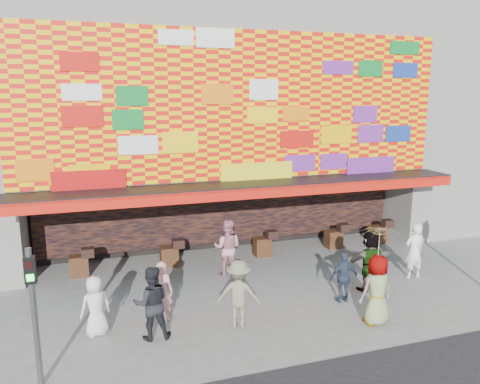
{
  "coord_description": "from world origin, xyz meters",
  "views": [
    {
      "loc": [
        -4.95,
        -11.04,
        5.93
      ],
      "look_at": [
        -0.72,
        2.0,
        3.07
      ],
      "focal_mm": 35.0,
      "sensor_mm": 36.0,
      "label": 1
    }
  ],
  "objects": [
    {
      "name": "ped_b",
      "position": [
        -3.34,
        0.63,
        0.83
      ],
      "size": [
        0.72,
        0.65,
        1.65
      ],
      "primitive_type": "imported",
      "rotation": [
        0.0,
        0.0,
        2.6
      ],
      "color": "pink",
      "rests_on": "ground"
    },
    {
      "name": "neighbor_right",
      "position": [
        13.0,
        8.0,
        6.0
      ],
      "size": [
        11.0,
        8.0,
        12.0
      ],
      "primitive_type": "cube",
      "color": "gray",
      "rests_on": "ground"
    },
    {
      "name": "ped_e",
      "position": [
        1.84,
        0.15,
        0.75
      ],
      "size": [
        0.89,
        0.4,
        1.5
      ],
      "primitive_type": "imported",
      "rotation": [
        0.0,
        0.0,
        3.18
      ],
      "color": "#2D3A4F",
      "rests_on": "ground"
    },
    {
      "name": "ped_a",
      "position": [
        -5.04,
        0.35,
        0.77
      ],
      "size": [
        0.87,
        0.7,
        1.55
      ],
      "primitive_type": "imported",
      "rotation": [
        0.0,
        0.0,
        3.46
      ],
      "color": "silver",
      "rests_on": "ground"
    },
    {
      "name": "ground",
      "position": [
        0.0,
        0.0,
        0.0
      ],
      "size": [
        90.0,
        90.0,
        0.0
      ],
      "primitive_type": "plane",
      "color": "slate",
      "rests_on": "ground"
    },
    {
      "name": "ped_h",
      "position": [
        4.97,
        1.06,
        0.92
      ],
      "size": [
        0.67,
        0.44,
        1.84
      ],
      "primitive_type": "imported",
      "rotation": [
        0.0,
        0.0,
        3.14
      ],
      "color": "white",
      "rests_on": "ground"
    },
    {
      "name": "ped_d",
      "position": [
        -1.51,
        -0.32,
        0.9
      ],
      "size": [
        1.33,
        1.08,
        1.8
      ],
      "primitive_type": "imported",
      "rotation": [
        0.0,
        0.0,
        2.73
      ],
      "color": "#797158",
      "rests_on": "ground"
    },
    {
      "name": "shop_building",
      "position": [
        0.0,
        8.18,
        5.23
      ],
      "size": [
        15.2,
        9.4,
        10.0
      ],
      "color": "gray",
      "rests_on": "ground"
    },
    {
      "name": "ped_c",
      "position": [
        -3.73,
        -0.25,
        0.93
      ],
      "size": [
        0.94,
        0.76,
        1.86
      ],
      "primitive_type": "imported",
      "rotation": [
        0.0,
        0.0,
        3.08
      ],
      "color": "black",
      "rests_on": "ground"
    },
    {
      "name": "ped_f",
      "position": [
        3.04,
        0.65,
        0.95
      ],
      "size": [
        1.79,
        0.68,
        1.9
      ],
      "primitive_type": "imported",
      "rotation": [
        0.0,
        0.0,
        3.21
      ],
      "color": "gray",
      "rests_on": "ground"
    },
    {
      "name": "signal_left",
      "position": [
        -6.2,
        -1.5,
        1.86
      ],
      "size": [
        0.22,
        0.2,
        3.0
      ],
      "color": "#59595B",
      "rests_on": "ground"
    },
    {
      "name": "ped_g",
      "position": [
        1.96,
        -1.3,
        0.94
      ],
      "size": [
        0.95,
        0.65,
        1.88
      ],
      "primitive_type": "imported",
      "rotation": [
        0.0,
        0.0,
        3.2
      ],
      "color": "gray",
      "rests_on": "ground"
    },
    {
      "name": "ped_i",
      "position": [
        -0.79,
        3.13,
        0.96
      ],
      "size": [
        1.16,
        1.07,
        1.92
      ],
      "primitive_type": "imported",
      "rotation": [
        0.0,
        0.0,
        2.67
      ],
      "color": "#CA838F",
      "rests_on": "ground"
    },
    {
      "name": "parasol",
      "position": [
        1.96,
        -1.3,
        2.17
      ],
      "size": [
        1.31,
        1.33,
        1.9
      ],
      "color": "beige",
      "rests_on": "ground"
    }
  ]
}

